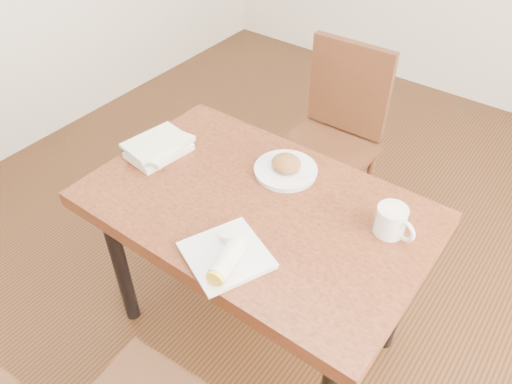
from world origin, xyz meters
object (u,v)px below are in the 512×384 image
Objects in this scene: table at (256,221)px; chair_far at (335,131)px; plate_burrito at (226,256)px; coffee_mug at (392,221)px; plate_scone at (286,168)px; book_stack at (159,147)px.

table is 1.23× the size of chair_far.
plate_burrito is (0.09, -0.26, 0.11)m from table.
table is 0.47m from coffee_mug.
plate_scone is at bearing 93.17° from table.
chair_far is at bearing 101.62° from plate_burrito.
plate_burrito is at bearing -71.97° from table.
table is at bearing -0.68° from book_stack.
book_stack is at bearing -171.15° from coffee_mug.
plate_burrito is (-0.34, -0.41, -0.03)m from coffee_mug.
table is 0.83m from chair_far.
chair_far reaches higher than book_stack.
coffee_mug reaches higher than book_stack.
chair_far is 1.12m from plate_burrito.
coffee_mug reaches higher than table.
plate_burrito is 1.21× the size of book_stack.
book_stack is at bearing 153.88° from plate_burrito.
coffee_mug is (0.43, 0.14, 0.14)m from table.
book_stack is (-0.33, -0.81, 0.23)m from chair_far.
plate_scone is at bearing 22.86° from book_stack.
chair_far is 0.67m from plate_scone.
table is 4.62× the size of book_stack.
chair_far is 3.76× the size of book_stack.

